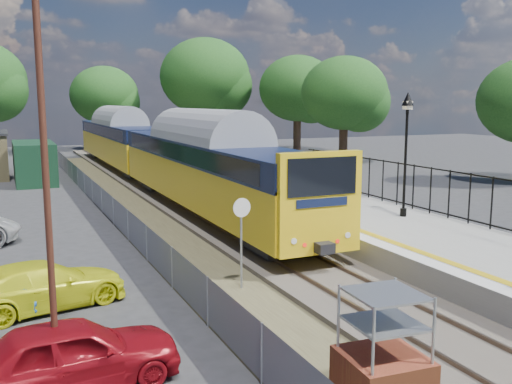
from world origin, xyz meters
TOP-DOWN VIEW (x-y plane):
  - ground at (0.00, 0.00)m, footprint 120.00×120.00m
  - track_bed at (-0.47, 9.67)m, footprint 5.90×80.00m
  - platform at (4.20, 8.00)m, footprint 5.00×70.00m
  - platform_edge at (2.14, 8.00)m, footprint 0.90×70.00m
  - victorian_lamp_north at (5.30, 6.00)m, footprint 0.44×0.44m
  - palisade_fence at (6.55, 2.24)m, footprint 0.12×26.00m
  - wire_fence at (-4.20, 12.00)m, footprint 0.06×52.00m
  - tree_line at (1.40, 42.00)m, footprint 56.80×43.80m
  - train at (0.00, 23.53)m, footprint 2.82×40.83m
  - brick_plinth at (-2.74, -3.64)m, footprint 1.39×1.39m
  - speed_sign at (-2.50, 3.05)m, footprint 0.52×0.12m
  - carpark_lamp at (-7.65, -0.67)m, footprint 0.25×0.50m
  - car_red at (-7.37, -0.73)m, footprint 3.97×1.87m
  - car_yellow at (-7.58, 3.80)m, footprint 4.44×2.68m

SIDE VIEW (x-z plane):
  - ground at x=0.00m, z-range 0.00..0.00m
  - track_bed at x=-0.47m, z-range -0.05..0.24m
  - platform at x=4.20m, z-range 0.00..0.90m
  - wire_fence at x=-4.20m, z-range 0.00..1.20m
  - car_yellow at x=-7.58m, z-range 0.00..1.20m
  - car_red at x=-7.37m, z-range 0.00..1.31m
  - platform_edge at x=2.14m, z-range 0.90..0.91m
  - brick_plinth at x=-2.74m, z-range -0.04..2.07m
  - speed_sign at x=-2.50m, z-range 0.44..3.04m
  - palisade_fence at x=6.55m, z-range 0.84..2.84m
  - train at x=0.00m, z-range 0.59..4.09m
  - victorian_lamp_north at x=5.30m, z-range 2.00..6.60m
  - carpark_lamp at x=-7.65m, z-range 0.50..8.29m
  - tree_line at x=1.40m, z-range 0.67..12.55m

